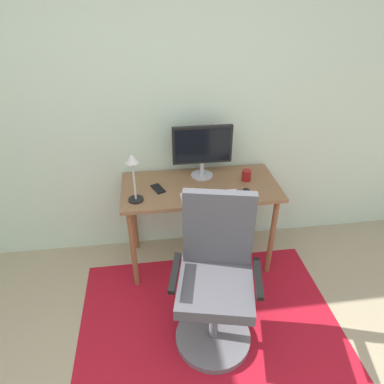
{
  "coord_description": "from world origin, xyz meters",
  "views": [
    {
      "loc": [
        0.08,
        -0.44,
        2.14
      ],
      "look_at": [
        0.36,
        1.59,
        0.87
      ],
      "focal_mm": 31.98,
      "sensor_mm": 36.0,
      "label": 1
    }
  ],
  "objects_px": {
    "desk": "(200,196)",
    "coffee_cup": "(246,175)",
    "cell_phone": "(158,189)",
    "desk_lamp": "(133,169)",
    "office_chair": "(215,286)",
    "monitor": "(202,147)",
    "keyboard": "(210,197)",
    "computer_mouse": "(247,192)"
  },
  "relations": [
    {
      "from": "desk",
      "to": "coffee_cup",
      "type": "height_order",
      "value": "coffee_cup"
    },
    {
      "from": "cell_phone",
      "to": "desk_lamp",
      "type": "xyz_separation_m",
      "value": [
        -0.17,
        -0.14,
        0.25
      ]
    },
    {
      "from": "desk",
      "to": "office_chair",
      "type": "height_order",
      "value": "office_chair"
    },
    {
      "from": "desk",
      "to": "cell_phone",
      "type": "height_order",
      "value": "cell_phone"
    },
    {
      "from": "monitor",
      "to": "keyboard",
      "type": "bearing_deg",
      "value": -88.9
    },
    {
      "from": "monitor",
      "to": "cell_phone",
      "type": "distance_m",
      "value": 0.48
    },
    {
      "from": "computer_mouse",
      "to": "coffee_cup",
      "type": "distance_m",
      "value": 0.21
    },
    {
      "from": "office_chair",
      "to": "desk",
      "type": "bearing_deg",
      "value": 101.62
    },
    {
      "from": "computer_mouse",
      "to": "office_chair",
      "type": "distance_m",
      "value": 0.76
    },
    {
      "from": "monitor",
      "to": "desk_lamp",
      "type": "height_order",
      "value": "monitor"
    },
    {
      "from": "desk_lamp",
      "to": "monitor",
      "type": "bearing_deg",
      "value": 29.18
    },
    {
      "from": "monitor",
      "to": "coffee_cup",
      "type": "height_order",
      "value": "monitor"
    },
    {
      "from": "computer_mouse",
      "to": "coffee_cup",
      "type": "bearing_deg",
      "value": 75.99
    },
    {
      "from": "cell_phone",
      "to": "desk_lamp",
      "type": "height_order",
      "value": "desk_lamp"
    },
    {
      "from": "cell_phone",
      "to": "monitor",
      "type": "bearing_deg",
      "value": 1.32
    },
    {
      "from": "desk",
      "to": "coffee_cup",
      "type": "xyz_separation_m",
      "value": [
        0.38,
        0.03,
        0.14
      ]
    },
    {
      "from": "monitor",
      "to": "cell_phone",
      "type": "bearing_deg",
      "value": -156.02
    },
    {
      "from": "desk",
      "to": "computer_mouse",
      "type": "height_order",
      "value": "computer_mouse"
    },
    {
      "from": "cell_phone",
      "to": "office_chair",
      "type": "bearing_deg",
      "value": -89.8
    },
    {
      "from": "coffee_cup",
      "to": "computer_mouse",
      "type": "bearing_deg",
      "value": -104.01
    },
    {
      "from": "desk",
      "to": "computer_mouse",
      "type": "distance_m",
      "value": 0.39
    },
    {
      "from": "keyboard",
      "to": "cell_phone",
      "type": "height_order",
      "value": "keyboard"
    },
    {
      "from": "desk",
      "to": "desk_lamp",
      "type": "distance_m",
      "value": 0.63
    },
    {
      "from": "desk",
      "to": "cell_phone",
      "type": "distance_m",
      "value": 0.35
    },
    {
      "from": "desk_lamp",
      "to": "office_chair",
      "type": "height_order",
      "value": "desk_lamp"
    },
    {
      "from": "monitor",
      "to": "coffee_cup",
      "type": "distance_m",
      "value": 0.42
    },
    {
      "from": "monitor",
      "to": "office_chair",
      "type": "height_order",
      "value": "monitor"
    },
    {
      "from": "coffee_cup",
      "to": "desk_lamp",
      "type": "height_order",
      "value": "desk_lamp"
    },
    {
      "from": "keyboard",
      "to": "office_chair",
      "type": "bearing_deg",
      "value": -95.89
    },
    {
      "from": "monitor",
      "to": "keyboard",
      "type": "xyz_separation_m",
      "value": [
        0.01,
        -0.34,
        -0.25
      ]
    },
    {
      "from": "keyboard",
      "to": "desk_lamp",
      "type": "distance_m",
      "value": 0.6
    },
    {
      "from": "desk",
      "to": "office_chair",
      "type": "bearing_deg",
      "value": -91.28
    },
    {
      "from": "coffee_cup",
      "to": "office_chair",
      "type": "distance_m",
      "value": 0.95
    },
    {
      "from": "desk_lamp",
      "to": "office_chair",
      "type": "xyz_separation_m",
      "value": [
        0.48,
        -0.61,
        -0.57
      ]
    },
    {
      "from": "computer_mouse",
      "to": "office_chair",
      "type": "bearing_deg",
      "value": -120.18
    },
    {
      "from": "cell_phone",
      "to": "desk_lamp",
      "type": "bearing_deg",
      "value": -163.68
    },
    {
      "from": "monitor",
      "to": "desk_lamp",
      "type": "bearing_deg",
      "value": -150.82
    },
    {
      "from": "cell_phone",
      "to": "desk_lamp",
      "type": "distance_m",
      "value": 0.33
    },
    {
      "from": "keyboard",
      "to": "computer_mouse",
      "type": "relative_size",
      "value": 4.13
    },
    {
      "from": "coffee_cup",
      "to": "desk_lamp",
      "type": "relative_size",
      "value": 0.24
    },
    {
      "from": "keyboard",
      "to": "office_chair",
      "type": "xyz_separation_m",
      "value": [
        -0.06,
        -0.58,
        -0.32
      ]
    },
    {
      "from": "monitor",
      "to": "computer_mouse",
      "type": "height_order",
      "value": "monitor"
    }
  ]
}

